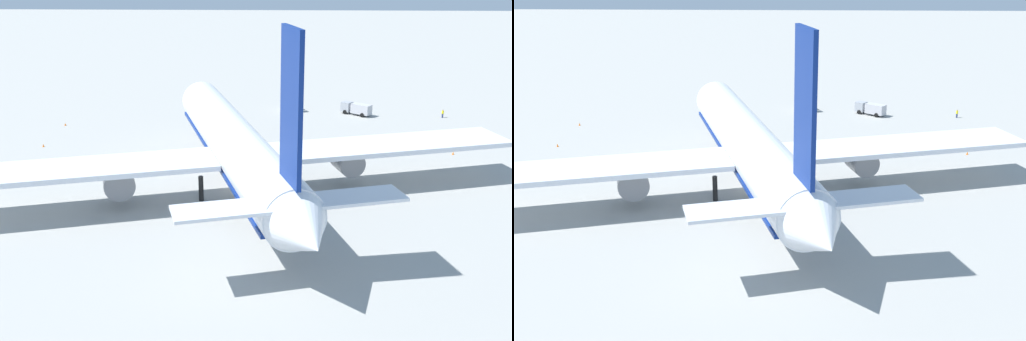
# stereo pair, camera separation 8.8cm
# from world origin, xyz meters

# --- Properties ---
(ground_plane) EXTENTS (600.00, 600.00, 0.00)m
(ground_plane) POSITION_xyz_m (0.00, 0.00, 0.00)
(ground_plane) COLOR #9E9E99
(airliner) EXTENTS (68.67, 81.10, 26.40)m
(airliner) POSITION_xyz_m (-1.26, -0.29, 6.92)
(airliner) COLOR silver
(airliner) RESTS_ON ground
(service_truck_0) EXTENTS (5.71, 3.96, 2.54)m
(service_truck_0) POSITION_xyz_m (49.89, -9.24, 1.45)
(service_truck_0) COLOR white
(service_truck_0) RESTS_ON ground
(service_truck_2) EXTENTS (5.72, 6.51, 2.49)m
(service_truck_2) POSITION_xyz_m (46.03, -22.82, 1.43)
(service_truck_2) COLOR #999EA5
(service_truck_2) RESTS_ON ground
(ground_worker_4) EXTENTS (0.55, 0.55, 1.72)m
(ground_worker_4) POSITION_xyz_m (44.26, -40.67, 0.88)
(ground_worker_4) COLOR navy
(ground_worker_4) RESTS_ON ground
(traffic_cone_1) EXTENTS (0.36, 0.36, 0.55)m
(traffic_cone_1) POSITION_xyz_m (18.48, -36.33, 0.28)
(traffic_cone_1) COLOR orange
(traffic_cone_1) RESTS_ON ground
(traffic_cone_2) EXTENTS (0.36, 0.36, 0.55)m
(traffic_cone_2) POSITION_xyz_m (20.42, 35.83, 0.28)
(traffic_cone_2) COLOR orange
(traffic_cone_2) RESTS_ON ground
(traffic_cone_3) EXTENTS (0.36, 0.36, 0.55)m
(traffic_cone_3) POSITION_xyz_m (35.02, 36.60, 0.28)
(traffic_cone_3) COLOR orange
(traffic_cone_3) RESTS_ON ground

